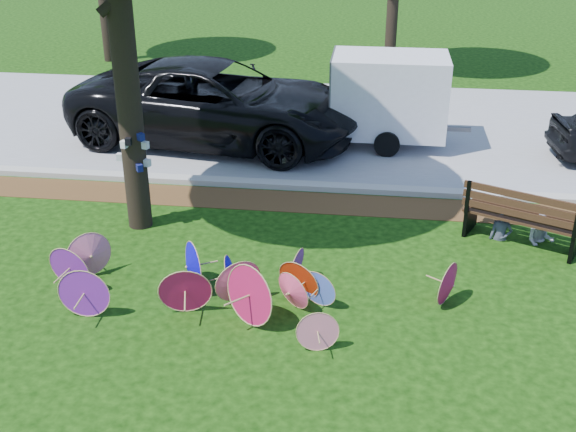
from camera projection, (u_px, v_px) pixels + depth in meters
The scene contains 10 objects.
ground at pixel (237, 328), 10.59m from camera, with size 90.00×90.00×0.00m, color black.
mulch_strip at pixel (279, 201), 14.61m from camera, with size 90.00×1.00×0.01m, color #472D16.
curb at pixel (284, 185), 15.21m from camera, with size 90.00×0.30×0.12m, color #B7B5AD.
street at pixel (304, 124), 18.93m from camera, with size 90.00×8.00×0.01m, color gray.
parasol_pile at pixel (220, 281), 11.04m from camera, with size 6.57×2.15×0.96m.
black_van at pixel (216, 103), 17.40m from camera, with size 3.21×6.97×1.94m, color black.
cargo_trailer at pixel (389, 95), 17.09m from camera, with size 2.67×1.69×2.47m, color white.
park_bench at pixel (524, 215), 12.79m from camera, with size 2.10×0.80×1.09m, color black, non-canonical shape.
person_left at pixel (504, 212), 12.87m from camera, with size 0.40×0.27×1.11m, color #3C4252.
person_right at pixel (544, 216), 12.81m from camera, with size 0.50×0.39×1.02m, color silver.
Camera 1 is at (1.86, -8.64, 6.11)m, focal length 45.00 mm.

